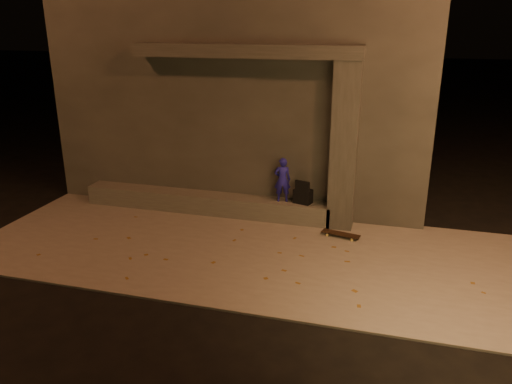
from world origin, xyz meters
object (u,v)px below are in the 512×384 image
(column, at_px, (344,147))
(backpack, at_px, (303,195))
(skateboard, at_px, (341,234))
(skateboarder, at_px, (282,180))

(column, bearing_deg, backpack, 180.00)
(column, bearing_deg, skateboard, -81.92)
(skateboarder, xyz_separation_m, skateboard, (1.42, -0.65, -0.89))
(skateboard, bearing_deg, skateboarder, 168.17)
(skateboarder, bearing_deg, column, 164.65)
(skateboarder, distance_m, skateboard, 1.80)
(skateboard, bearing_deg, column, 110.81)
(column, xyz_separation_m, skateboarder, (-1.33, 0.00, -0.84))
(column, height_order, skateboarder, column)
(column, height_order, backpack, column)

